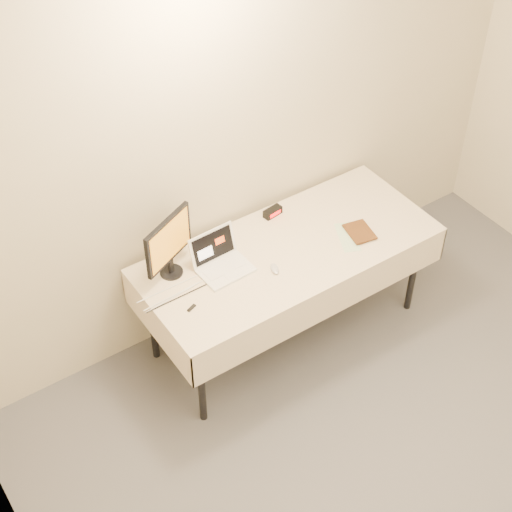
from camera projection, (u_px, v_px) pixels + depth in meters
back_wall at (246, 129)px, 4.61m from camera, size 4.00×0.10×2.70m
table at (288, 256)px, 4.79m from camera, size 1.86×0.81×0.74m
laptop at (220, 260)px, 4.60m from camera, size 0.31×0.28×0.21m
monitor at (169, 243)px, 4.43m from camera, size 0.37×0.18×0.40m
book at (350, 224)px, 4.76m from camera, size 0.15×0.05×0.20m
alarm_clock at (273, 212)px, 4.96m from camera, size 0.13×0.07×0.05m
clicker at (275, 269)px, 4.60m from camera, size 0.07×0.10×0.02m
paper_form at (348, 237)px, 4.83m from camera, size 0.21×0.29×0.00m
usb_dongle at (192, 308)px, 4.38m from camera, size 0.06×0.04×0.01m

